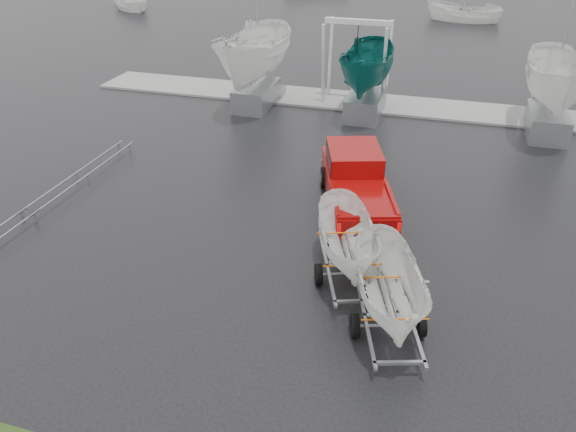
{
  "coord_description": "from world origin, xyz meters",
  "views": [
    {
      "loc": [
        3.63,
        -14.82,
        9.38
      ],
      "look_at": [
        -0.37,
        -1.24,
        1.2
      ],
      "focal_mm": 35.0,
      "sensor_mm": 36.0,
      "label": 1
    }
  ],
  "objects_px": {
    "trailer_hitched": "(395,245)",
    "trailer_parked": "(351,202)",
    "boat_hoist": "(357,50)",
    "pickup_truck": "(356,181)"
  },
  "relations": [
    {
      "from": "trailer_hitched",
      "to": "pickup_truck",
      "type": "bearing_deg",
      "value": 90.0
    },
    {
      "from": "trailer_hitched",
      "to": "trailer_parked",
      "type": "distance_m",
      "value": 2.27
    },
    {
      "from": "trailer_parked",
      "to": "boat_hoist",
      "type": "xyz_separation_m",
      "value": [
        -2.6,
        15.13,
        0.23
      ]
    },
    {
      "from": "trailer_hitched",
      "to": "boat_hoist",
      "type": "xyz_separation_m",
      "value": [
        -3.96,
        16.95,
        0.18
      ]
    },
    {
      "from": "boat_hoist",
      "to": "pickup_truck",
      "type": "bearing_deg",
      "value": -79.38
    },
    {
      "from": "pickup_truck",
      "to": "trailer_hitched",
      "type": "bearing_deg",
      "value": -90.0
    },
    {
      "from": "trailer_hitched",
      "to": "trailer_parked",
      "type": "bearing_deg",
      "value": 109.01
    },
    {
      "from": "trailer_parked",
      "to": "trailer_hitched",
      "type": "bearing_deg",
      "value": -73.53
    },
    {
      "from": "pickup_truck",
      "to": "trailer_parked",
      "type": "relative_size",
      "value": 1.33
    },
    {
      "from": "trailer_hitched",
      "to": "trailer_parked",
      "type": "height_order",
      "value": "trailer_hitched"
    }
  ]
}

